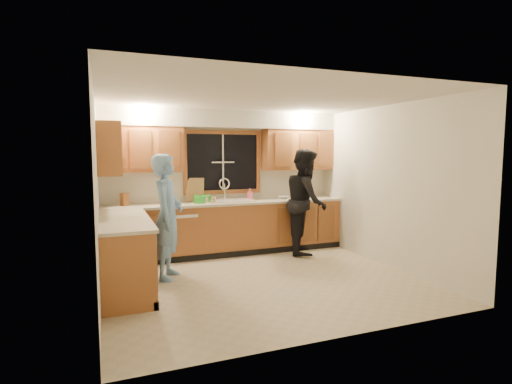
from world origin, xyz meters
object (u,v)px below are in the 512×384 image
Objects in this scene: dishwasher at (180,234)px; man at (167,217)px; sink at (228,205)px; knife_block at (124,199)px; bowl at (283,197)px; dish_crate at (202,199)px; soap_bottle at (250,194)px; stove at (127,265)px; woman at (306,201)px.

man is (-0.35, -1.02, 0.47)m from dishwasher.
sink is 1.72m from knife_block.
dishwasher is 2.02m from bowl.
soap_bottle reaches higher than dish_crate.
stove is at bearing -117.69° from dishwasher.
dish_crate is (0.75, 1.05, 0.11)m from man.
man is 2.54m from bowl.
man reaches higher than soap_bottle.
sink reaches higher than dishwasher.
dishwasher is at bearing 103.74° from woman.
soap_bottle is (0.44, 0.08, 0.16)m from sink.
soap_bottle is at bearing 83.14° from woman.
sink is at bearing -178.08° from bowl.
dish_crate is at bearing -41.02° from knife_block.
man reaches higher than dish_crate.
dishwasher is 0.69m from dish_crate.
woman reaches higher than sink.
stove is at bearing -130.57° from knife_block.
man is 1.23m from knife_block.
woman is 0.54m from bowl.
dish_crate is (1.26, -0.07, -0.04)m from knife_block.
woman reaches higher than man.
soap_bottle is at bearing -37.92° from knife_block.
stove is (-1.80, -1.82, -0.41)m from sink.
sink is 1.05× the size of dishwasher.
dishwasher is 3.03× the size of dish_crate.
soap_bottle is 0.99× the size of bowl.
man is at bearing -145.84° from soap_bottle.
sink is 0.48m from soap_bottle.
soap_bottle is at bearing 176.38° from bowl.
knife_block is at bearing 105.44° from woman.
soap_bottle is (0.90, 0.07, 0.04)m from dish_crate.
knife_block is 0.95× the size of bowl.
woman reaches higher than stove.
dishwasher is 3.85× the size of soap_bottle.
sink is 1.10m from bowl.
stove is 1.07m from man.
dishwasher is 4.00× the size of knife_block.
woman is 1.82m from dish_crate.
dishwasher is 2.04m from stove.
stove is 4.22× the size of soap_bottle.
stove reaches higher than dishwasher.
dish_crate is 1.55m from bowl.
sink reaches higher than dish_crate.
dish_crate is at bearing -178.94° from bowl.
dish_crate is 0.90m from soap_bottle.
stove is 3.41m from woman.
bowl is at bearing -43.67° from man.
woman is (2.50, 0.58, 0.04)m from man.
bowl is (0.65, -0.04, -0.08)m from soap_bottle.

